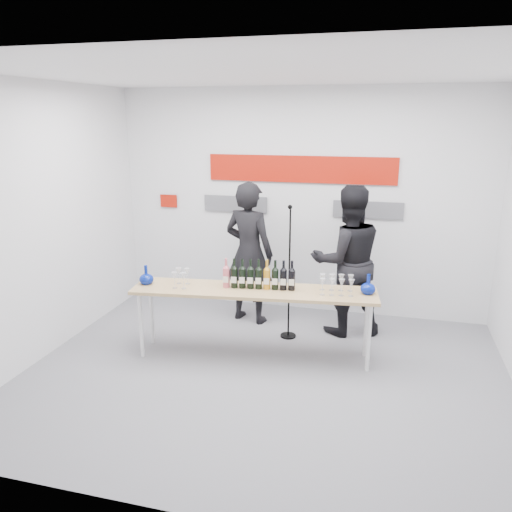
# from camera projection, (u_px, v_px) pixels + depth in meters

# --- Properties ---
(ground) EXTENTS (5.00, 5.00, 0.00)m
(ground) POSITION_uv_depth(u_px,v_px,m) (264.00, 375.00, 5.24)
(ground) COLOR slate
(ground) RESTS_ON ground
(back_wall) EXTENTS (5.00, 0.04, 3.00)m
(back_wall) POSITION_uv_depth(u_px,v_px,m) (300.00, 203.00, 6.70)
(back_wall) COLOR silver
(back_wall) RESTS_ON ground
(signage) EXTENTS (3.38, 0.02, 0.79)m
(signage) POSITION_uv_depth(u_px,v_px,m) (296.00, 180.00, 6.60)
(signage) COLOR #A71407
(signage) RESTS_ON back_wall
(tasting_table) EXTENTS (2.71, 0.86, 0.80)m
(tasting_table) POSITION_uv_depth(u_px,v_px,m) (254.00, 294.00, 5.46)
(tasting_table) COLOR tan
(tasting_table) RESTS_ON ground
(wine_bottles) EXTENTS (0.80, 0.17, 0.33)m
(wine_bottles) POSITION_uv_depth(u_px,v_px,m) (259.00, 274.00, 5.42)
(wine_bottles) COLOR #CC5966
(wine_bottles) RESTS_ON tasting_table
(decanter_left) EXTENTS (0.16, 0.16, 0.21)m
(decanter_left) POSITION_uv_depth(u_px,v_px,m) (146.00, 275.00, 5.59)
(decanter_left) COLOR navy
(decanter_left) RESTS_ON tasting_table
(decanter_right) EXTENTS (0.16, 0.16, 0.21)m
(decanter_right) POSITION_uv_depth(u_px,v_px,m) (368.00, 284.00, 5.28)
(decanter_right) COLOR navy
(decanter_right) RESTS_ON tasting_table
(glasses_left) EXTENTS (0.18, 0.24, 0.18)m
(glasses_left) POSITION_uv_depth(u_px,v_px,m) (181.00, 278.00, 5.52)
(glasses_left) COLOR silver
(glasses_left) RESTS_ON tasting_table
(glasses_right) EXTENTS (0.38, 0.26, 0.18)m
(glasses_right) POSITION_uv_depth(u_px,v_px,m) (337.00, 285.00, 5.30)
(glasses_right) COLOR silver
(glasses_right) RESTS_ON tasting_table
(presenter_left) EXTENTS (0.76, 0.60, 1.85)m
(presenter_left) POSITION_uv_depth(u_px,v_px,m) (249.00, 253.00, 6.43)
(presenter_left) COLOR black
(presenter_left) RESTS_ON ground
(presenter_right) EXTENTS (1.09, 0.98, 1.85)m
(presenter_right) POSITION_uv_depth(u_px,v_px,m) (347.00, 261.00, 6.06)
(presenter_right) COLOR black
(presenter_right) RESTS_ON ground
(mic_stand) EXTENTS (0.19, 0.19, 1.65)m
(mic_stand) POSITION_uv_depth(u_px,v_px,m) (289.00, 298.00, 6.01)
(mic_stand) COLOR black
(mic_stand) RESTS_ON ground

